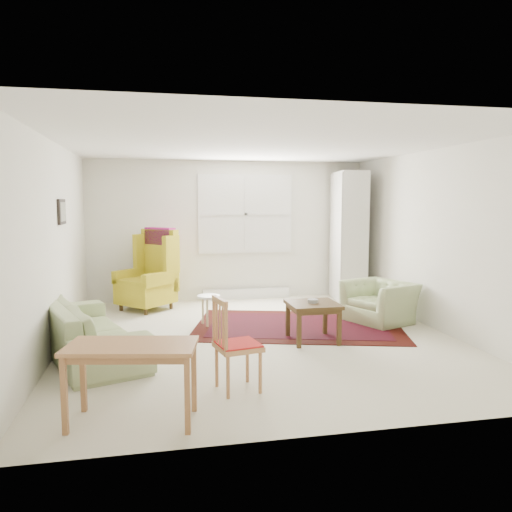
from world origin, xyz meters
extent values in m
cube|color=beige|center=(0.00, 0.00, 0.00)|extent=(5.00, 5.50, 0.01)
cube|color=white|center=(0.00, 0.00, 2.50)|extent=(5.00, 5.50, 0.01)
cube|color=silver|center=(0.00, 2.75, 1.25)|extent=(5.00, 0.04, 2.50)
cube|color=silver|center=(0.00, -2.75, 1.25)|extent=(5.00, 0.04, 2.50)
cube|color=silver|center=(-2.50, 0.00, 1.25)|extent=(0.04, 5.50, 2.50)
cube|color=silver|center=(2.50, 0.00, 1.25)|extent=(0.04, 5.50, 2.50)
cube|color=white|center=(0.30, 2.73, 1.55)|extent=(1.72, 0.06, 1.42)
cube|color=white|center=(0.30, 2.73, 1.55)|extent=(1.60, 0.02, 1.30)
cube|color=silver|center=(0.30, 2.67, 0.09)|extent=(1.60, 0.12, 0.18)
cube|color=black|center=(-2.48, 0.50, 1.65)|extent=(0.03, 0.42, 0.32)
cube|color=#A6994C|center=(-2.46, 0.50, 1.65)|extent=(0.01, 0.34, 0.24)
imported|color=#93A46D|center=(-2.10, -0.31, 0.43)|extent=(1.54, 2.31, 0.87)
imported|color=#93A46D|center=(1.91, 0.52, 0.36)|extent=(1.10, 1.16, 0.72)
camera|label=1|loc=(-1.34, -6.22, 1.79)|focal=35.00mm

